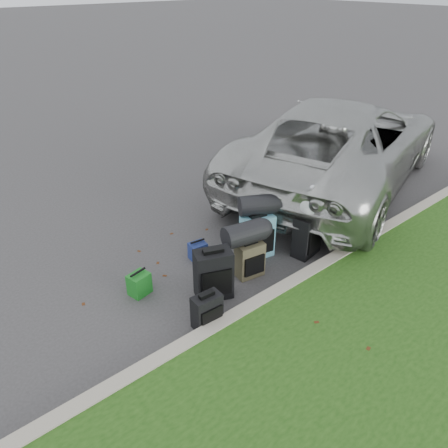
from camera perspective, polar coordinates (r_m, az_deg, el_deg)
ground at (r=6.51m, az=1.81°, el=-4.59°), size 120.00×120.00×0.00m
curb at (r=5.90m, az=8.33°, el=-8.16°), size 120.00×0.18×0.15m
suv at (r=8.89m, az=14.93°, el=10.21°), size 6.58×4.50×1.67m
suitcase_small_black at (r=5.27m, az=-2.24°, el=-11.27°), size 0.36×0.21×0.44m
suitcase_large_black_left at (r=5.63m, az=-1.39°, el=-6.58°), size 0.54×0.44×0.68m
suitcase_olive at (r=6.06m, az=3.35°, el=-4.62°), size 0.41×0.30×0.52m
suitcase_teal at (r=6.44m, az=4.35°, el=-1.59°), size 0.51×0.37×0.66m
suitcase_large_black_right at (r=6.57m, az=10.80°, el=-1.41°), size 0.47×0.33×0.65m
tote_green at (r=5.88m, az=-11.01°, el=-7.70°), size 0.30×0.26×0.30m
tote_navy at (r=6.46m, az=-3.44°, el=-3.53°), size 0.27×0.22×0.26m
duffel_left at (r=5.83m, az=2.67°, el=-1.25°), size 0.62×0.42×0.31m
duffel_right at (r=6.27m, az=4.40°, el=2.50°), size 0.60×0.51×0.29m
trash_bag at (r=6.30m, az=11.34°, el=2.78°), size 0.44×0.44×0.44m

